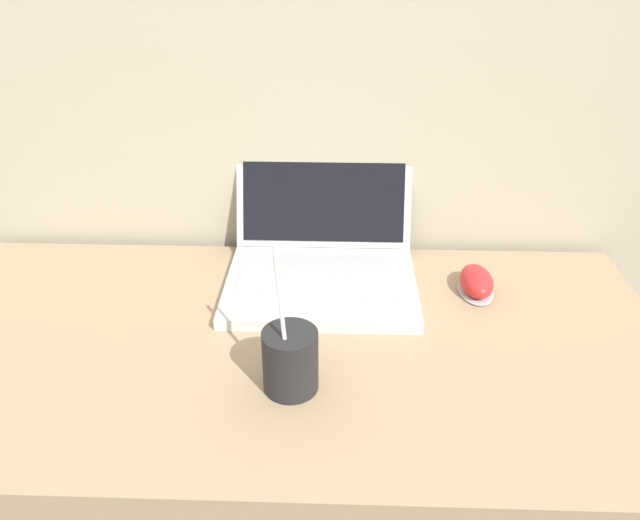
# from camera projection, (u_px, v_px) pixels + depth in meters

# --- Properties ---
(desk) EXTENTS (1.25, 0.63, 0.77)m
(desk) POSITION_uv_depth(u_px,v_px,m) (287.00, 503.00, 1.19)
(desk) COLOR tan
(desk) RESTS_ON ground_plane
(laptop) EXTENTS (0.34, 0.36, 0.25)m
(laptop) POSITION_uv_depth(u_px,v_px,m) (322.00, 247.00, 1.16)
(laptop) COLOR silver
(laptop) RESTS_ON desk
(drink_cup) EXTENTS (0.08, 0.08, 0.22)m
(drink_cup) POSITION_uv_depth(u_px,v_px,m) (290.00, 359.00, 0.88)
(drink_cup) COLOR #232326
(drink_cup) RESTS_ON desk
(computer_mouse) EXTENTS (0.06, 0.10, 0.04)m
(computer_mouse) POSITION_uv_depth(u_px,v_px,m) (476.00, 282.00, 1.12)
(computer_mouse) COLOR #B2B2B7
(computer_mouse) RESTS_ON desk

